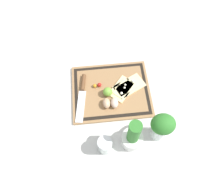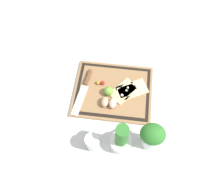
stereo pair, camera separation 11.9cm
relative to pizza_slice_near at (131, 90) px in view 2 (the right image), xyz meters
The scene contains 13 objects.
ground_plane 0.11m from the pizza_slice_near, ahead, with size 6.00×6.00×0.00m, color silver.
cutting_board 0.10m from the pizza_slice_near, ahead, with size 0.44×0.36×0.02m.
pizza_slice_near is the anchor object (origin of this frame).
pizza_slice_far 0.04m from the pizza_slice_near, 22.56° to the left, with size 0.17×0.18×0.02m.
knife 0.26m from the pizza_slice_near, ahead, with size 0.07×0.29×0.02m.
egg_brown 0.17m from the pizza_slice_near, 36.03° to the left, with size 0.04×0.06×0.04m, color tan.
egg_pink 0.14m from the pizza_slice_near, 47.35° to the left, with size 0.04×0.06×0.04m, color beige.
lime 0.13m from the pizza_slice_near, 15.58° to the left, with size 0.05×0.05×0.05m, color #70A838.
cherry_tomato_red 0.17m from the pizza_slice_near, ahead, with size 0.02×0.02×0.02m, color red.
cherry_tomato_yellow 0.19m from the pizza_slice_near, ahead, with size 0.02×0.02×0.02m, color orange.
herb_pot 0.32m from the pizza_slice_near, 84.51° to the left, with size 0.11×0.11×0.24m.
sauce_jar 0.37m from the pizza_slice_near, 63.20° to the left, with size 0.07×0.07×0.11m.
herb_glass 0.32m from the pizza_slice_near, 110.64° to the left, with size 0.12×0.10×0.20m.
Camera 2 is at (-0.06, 0.57, 1.10)m, focal length 35.00 mm.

